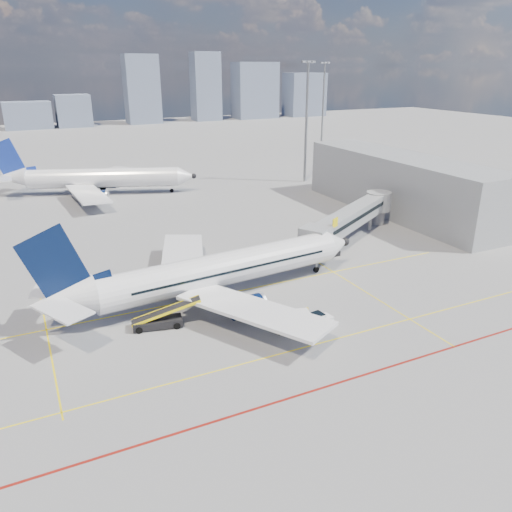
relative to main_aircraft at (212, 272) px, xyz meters
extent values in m
plane|color=gray|center=(2.58, -7.47, -3.22)|extent=(420.00, 420.00, 0.00)
cube|color=yellow|center=(2.58, 0.53, -3.22)|extent=(60.00, 0.18, 0.01)
cube|color=yellow|center=(2.58, -13.47, -3.22)|extent=(80.00, 0.15, 0.01)
cube|color=yellow|center=(16.58, -5.47, -3.22)|extent=(0.15, 28.00, 0.01)
cube|color=yellow|center=(-17.42, 0.53, -3.22)|extent=(0.15, 30.00, 0.01)
cube|color=maroon|center=(2.58, -19.47, -3.22)|extent=(90.00, 0.25, 0.01)
cube|color=#95989D|center=(24.83, 8.68, 0.68)|extent=(20.84, 13.93, 2.60)
cube|color=black|center=(24.83, 8.68, 0.88)|extent=(20.52, 13.82, 0.55)
cube|color=#95989D|center=(15.28, 3.03, 0.68)|extent=(4.49, 4.56, 3.00)
cube|color=black|center=(19.58, 5.33, -2.87)|extent=(2.20, 1.00, 0.70)
cylinder|color=gray|center=(19.58, 5.33, -1.52)|extent=(0.56, 0.56, 2.70)
cylinder|color=gray|center=(31.58, 12.53, -1.27)|extent=(0.60, 0.60, 3.90)
cylinder|color=#95989D|center=(34.58, 14.53, 0.68)|extent=(4.00, 4.00, 3.00)
cylinder|color=gray|center=(34.58, 14.53, -1.27)|extent=(2.40, 2.40, 3.90)
cube|color=yellow|center=(18.08, 2.83, 2.48)|extent=(1.26, 0.82, 1.20)
cube|color=#95989D|center=(42.58, 18.53, 1.78)|extent=(10.00, 42.00, 10.00)
cube|color=black|center=(37.78, 18.53, 1.78)|extent=(0.25, 40.00, 4.50)
cylinder|color=gray|center=(40.58, 47.53, 9.28)|extent=(0.56, 0.56, 25.00)
cube|color=gray|center=(40.58, 47.53, 21.98)|extent=(3.20, 0.40, 0.50)
cube|color=silver|center=(39.38, 47.28, 21.98)|extent=(0.60, 0.15, 0.35)
cube|color=silver|center=(40.58, 47.28, 21.98)|extent=(0.60, 0.15, 0.35)
cube|color=silver|center=(41.78, 47.28, 21.98)|extent=(0.60, 0.15, 0.35)
cylinder|color=gray|center=(67.58, 82.53, 9.28)|extent=(0.56, 0.56, 25.00)
cube|color=gray|center=(67.58, 82.53, 21.98)|extent=(3.20, 0.40, 0.50)
cube|color=silver|center=(66.38, 82.28, 21.98)|extent=(0.60, 0.15, 0.35)
cube|color=silver|center=(67.58, 82.28, 21.98)|extent=(0.60, 0.15, 0.35)
cube|color=silver|center=(68.78, 82.28, 21.98)|extent=(0.60, 0.15, 0.35)
cube|color=slate|center=(-9.83, 182.53, 2.16)|extent=(18.23, 10.28, 10.77)
cube|color=slate|center=(8.07, 182.53, 3.33)|extent=(13.87, 10.71, 13.10)
cube|color=slate|center=(37.86, 182.53, 11.36)|extent=(14.52, 9.81, 29.16)
cube|color=slate|center=(67.87, 182.53, 11.96)|extent=(12.57, 8.91, 30.37)
cube|color=slate|center=(93.27, 182.53, 9.78)|extent=(20.80, 11.91, 26.00)
cube|color=slate|center=(121.36, 182.53, 7.28)|extent=(19.57, 12.27, 21.01)
cylinder|color=white|center=(1.66, 0.15, 0.08)|extent=(28.97, 6.37, 3.74)
cone|color=white|center=(17.70, 1.64, 0.08)|extent=(3.78, 4.04, 3.74)
sphere|color=black|center=(19.03, 1.76, 0.08)|extent=(1.15, 1.15, 1.05)
cone|color=white|center=(-15.71, -1.45, 0.60)|extent=(6.45, 4.29, 3.74)
cube|color=black|center=(16.46, 1.52, 0.60)|extent=(1.56, 1.56, 0.43)
cube|color=white|center=(-0.56, 8.61, -0.95)|extent=(9.80, 16.58, 0.55)
cube|color=white|center=(1.03, -8.57, -0.95)|extent=(12.09, 16.24, 0.55)
cylinder|color=#071437|center=(0.67, 5.64, -2.15)|extent=(3.64, 2.51, 2.20)
cylinder|color=#071437|center=(1.70, -5.43, -2.15)|extent=(3.64, 2.51, 2.20)
cylinder|color=silver|center=(2.49, 5.81, -2.15)|extent=(0.54, 2.28, 2.26)
cylinder|color=silver|center=(3.51, -5.26, -2.15)|extent=(0.54, 2.28, 2.26)
cube|color=#071437|center=(-15.71, -1.45, 3.91)|extent=(6.57, 0.91, 8.17)
cube|color=#071437|center=(-13.42, -1.24, 1.61)|extent=(5.41, 0.78, 2.06)
cube|color=white|center=(-16.37, 1.57, 0.94)|extent=(4.30, 5.97, 0.21)
cube|color=white|center=(-15.81, -4.54, 0.94)|extent=(5.02, 6.09, 0.21)
cylinder|color=gray|center=(14.55, 1.35, -2.32)|extent=(0.30, 0.30, 1.80)
cylinder|color=black|center=(14.55, 1.35, -2.84)|extent=(0.78, 0.35, 0.76)
cylinder|color=gray|center=(0.48, 2.55, -2.42)|extent=(0.35, 0.35, 1.60)
cylinder|color=black|center=(0.48, 2.55, -2.72)|extent=(1.06, 0.74, 1.00)
cylinder|color=gray|center=(0.94, -2.42, -2.42)|extent=(0.35, 0.35, 1.60)
cylinder|color=black|center=(0.94, -2.42, -2.72)|extent=(1.06, 0.74, 1.00)
cube|color=black|center=(1.97, 2.04, 0.37)|extent=(23.49, 2.27, 0.25)
cube|color=black|center=(2.31, -1.64, 0.37)|extent=(23.49, 2.27, 0.25)
cylinder|color=white|center=(-1.90, 55.15, 0.08)|extent=(29.09, 13.81, 3.84)
cone|color=white|center=(13.65, 49.43, 0.08)|extent=(4.66, 4.83, 3.84)
sphere|color=black|center=(14.94, 48.96, 0.08)|extent=(1.39, 1.39, 1.08)
cone|color=white|center=(-18.74, 61.34, 0.62)|extent=(7.25, 5.79, 3.84)
cube|color=black|center=(12.44, 49.88, 0.62)|extent=(1.90, 1.90, 0.44)
cube|color=white|center=(-0.23, 63.99, -0.98)|extent=(15.02, 15.24, 0.57)
cube|color=white|center=(-6.35, 47.33, -0.98)|extent=(6.21, 16.57, 0.57)
cylinder|color=#071437|center=(-0.39, 60.68, -2.21)|extent=(4.11, 3.35, 2.27)
cylinder|color=#071437|center=(-4.33, 49.95, -2.21)|extent=(4.11, 3.35, 2.27)
cylinder|color=silver|center=(1.37, 60.04, -2.21)|extent=(1.13, 2.30, 2.33)
cylinder|color=silver|center=(-2.58, 49.30, -2.21)|extent=(1.13, 2.30, 2.33)
cube|color=navy|center=(-18.74, 61.34, 4.02)|extent=(6.45, 2.63, 8.41)
cube|color=navy|center=(-16.52, 60.52, 1.66)|extent=(5.32, 2.20, 2.12)
cube|color=white|center=(-18.02, 64.43, 0.96)|extent=(5.90, 6.08, 0.22)
cube|color=white|center=(-20.20, 58.51, 0.96)|extent=(3.13, 5.61, 0.22)
cylinder|color=black|center=(-1.94, 57.89, -2.72)|extent=(1.16, 0.96, 1.00)
cylinder|color=black|center=(-3.71, 53.08, -2.72)|extent=(1.16, 0.96, 1.00)
cylinder|color=black|center=(10.59, 50.56, -2.84)|extent=(0.81, 0.53, 0.76)
cube|color=white|center=(7.46, -10.76, -2.64)|extent=(2.48, 1.58, 0.85)
cube|color=white|center=(7.04, -10.82, -2.01)|extent=(1.21, 1.35, 0.63)
cube|color=black|center=(7.04, -10.82, -1.80)|extent=(1.10, 1.28, 0.37)
cylinder|color=black|center=(6.71, -11.46, -2.93)|extent=(0.62, 0.31, 0.59)
cylinder|color=black|center=(6.54, -10.30, -2.93)|extent=(0.62, 0.31, 0.59)
cylinder|color=black|center=(8.38, -11.22, -2.93)|extent=(0.62, 0.31, 0.59)
cylinder|color=black|center=(8.22, -10.07, -2.93)|extent=(0.62, 0.31, 0.59)
cube|color=black|center=(4.46, -10.17, -2.90)|extent=(3.92, 2.54, 0.18)
cube|color=white|center=(3.59, -9.92, -2.02)|extent=(1.91, 1.88, 1.56)
cube|color=white|center=(5.33, -10.42, -2.02)|extent=(1.91, 1.88, 1.56)
cylinder|color=black|center=(2.92, -10.46, -3.06)|extent=(0.35, 0.22, 0.32)
cylinder|color=black|center=(3.30, -9.11, -3.06)|extent=(0.35, 0.22, 0.32)
cylinder|color=black|center=(5.62, -11.23, -3.06)|extent=(0.35, 0.22, 0.32)
cylinder|color=black|center=(6.00, -9.88, -3.06)|extent=(0.35, 0.22, 0.32)
cube|color=black|center=(-7.31, -3.79, -2.71)|extent=(5.08, 2.70, 0.80)
cube|color=black|center=(-6.41, -3.98, -1.50)|extent=(6.98, 2.57, 2.12)
cube|color=yellow|center=(-6.28, -3.36, -1.50)|extent=(6.79, 1.54, 2.21)
cube|color=yellow|center=(-6.54, -4.60, -1.50)|extent=(6.79, 1.54, 2.21)
cylinder|color=black|center=(-9.28, -4.19, -2.88)|extent=(0.73, 0.41, 0.69)
cylinder|color=black|center=(-8.94, -2.62, -2.88)|extent=(0.73, 0.41, 0.69)
cylinder|color=black|center=(-5.68, -4.96, -2.88)|extent=(0.73, 0.41, 0.69)
cylinder|color=black|center=(-5.34, -3.39, -2.88)|extent=(0.73, 0.41, 0.69)
imported|color=yellow|center=(6.53, -9.63, -2.30)|extent=(0.74, 0.80, 1.84)
camera|label=1|loc=(-17.66, -47.70, 21.30)|focal=35.00mm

